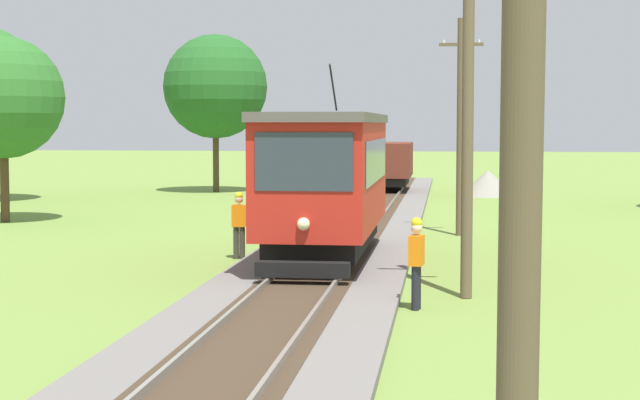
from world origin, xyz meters
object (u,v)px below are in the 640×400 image
(gravel_pile, at_px, (488,183))
(track_worker, at_px, (416,259))
(utility_pole_near_tram, at_px, (468,110))
(tree_horizon, at_px, (215,87))
(second_worker, at_px, (239,222))
(tree_left_far, at_px, (3,98))
(red_tram, at_px, (326,179))
(freight_car, at_px, (388,164))
(utility_pole_foreground, at_px, (524,27))
(utility_pole_mid, at_px, (460,124))

(gravel_pile, xyz_separation_m, track_worker, (-2.58, -31.89, 0.34))
(utility_pole_near_tram, distance_m, gravel_pile, 30.47)
(tree_horizon, bearing_deg, second_worker, -75.81)
(utility_pole_near_tram, height_order, tree_left_far, utility_pole_near_tram)
(utility_pole_near_tram, height_order, second_worker, utility_pole_near_tram)
(red_tram, xyz_separation_m, track_worker, (2.44, -5.85, -1.21))
(freight_car, relative_size, track_worker, 2.91)
(gravel_pile, height_order, track_worker, track_worker)
(red_tram, xyz_separation_m, second_worker, (-2.44, 1.03, -1.21))
(red_tram, bearing_deg, freight_car, 90.01)
(utility_pole_foreground, bearing_deg, tree_horizon, 104.91)
(red_tram, height_order, tree_horizon, tree_horizon)
(freight_car, height_order, gravel_pile, freight_car)
(freight_car, distance_m, utility_pole_near_tram, 31.04)
(gravel_pile, distance_m, tree_horizon, 14.93)
(utility_pole_mid, bearing_deg, second_worker, -132.04)
(red_tram, xyz_separation_m, utility_pole_mid, (3.42, 7.53, 1.36))
(tree_horizon, bearing_deg, gravel_pile, -4.52)
(utility_pole_near_tram, relative_size, second_worker, 4.21)
(utility_pole_mid, bearing_deg, gravel_pile, 85.04)
(utility_pole_mid, relative_size, gravel_pile, 2.42)
(red_tram, height_order, tree_left_far, tree_left_far)
(utility_pole_mid, relative_size, tree_left_far, 1.02)
(utility_pole_near_tram, bearing_deg, utility_pole_foreground, -90.00)
(second_worker, bearing_deg, freight_car, 166.55)
(tree_horizon, bearing_deg, red_tram, -71.58)
(utility_pole_near_tram, bearing_deg, utility_pole_mid, 90.00)
(track_worker, relative_size, tree_left_far, 0.26)
(utility_pole_foreground, bearing_deg, tree_left_far, 118.92)
(utility_pole_near_tram, height_order, utility_pole_mid, utility_pole_near_tram)
(second_worker, bearing_deg, utility_pole_mid, 129.97)
(red_tram, distance_m, gravel_pile, 26.57)
(gravel_pile, bearing_deg, second_worker, -106.62)
(tree_left_far, bearing_deg, red_tram, -37.58)
(utility_pole_near_tram, distance_m, tree_horizon, 33.79)
(freight_car, bearing_deg, second_worker, -95.45)
(freight_car, xyz_separation_m, second_worker, (-2.44, -25.53, -0.57))
(red_tram, xyz_separation_m, utility_pole_near_tram, (3.42, -4.21, 1.66))
(utility_pole_near_tram, bearing_deg, gravel_pile, 86.96)
(track_worker, distance_m, second_worker, 8.43)
(freight_car, distance_m, utility_pole_mid, 19.44)
(utility_pole_near_tram, height_order, track_worker, utility_pole_near_tram)
(utility_pole_mid, xyz_separation_m, tree_left_far, (-16.35, 2.43, 0.96))
(tree_left_far, bearing_deg, track_worker, -45.79)
(tree_left_far, bearing_deg, tree_horizon, 77.24)
(freight_car, bearing_deg, gravel_pile, -5.88)
(utility_pole_mid, height_order, tree_left_far, utility_pole_mid)
(track_worker, xyz_separation_m, tree_horizon, (-11.48, 33.00, 4.54))
(utility_pole_near_tram, bearing_deg, freight_car, 96.34)
(tree_horizon, bearing_deg, utility_pole_foreground, -75.09)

